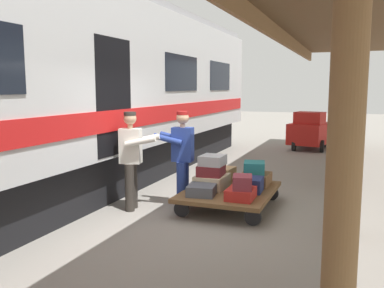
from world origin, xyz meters
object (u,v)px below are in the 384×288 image
Objects in this scene: suitcase_burgundy_valise at (242,182)px; baggage_tug at (310,131)px; suitcase_cream_canvas at (212,181)px; suitcase_teal_softside at (254,167)px; train_car at (44,90)px; suitcase_tan_vintage at (221,174)px; suitcase_maroon_trunk at (211,170)px; suitcase_slate_roller at (202,190)px; porter_by_door at (132,157)px; luggage_cart at (230,192)px; suitcase_red_plastic at (241,194)px; suitcase_navy_fabric at (249,184)px; porter_in_overalls at (182,155)px; suitcase_gray_aluminum at (213,160)px; suitcase_brown_leather at (256,179)px.

baggage_tug is at bearing -91.69° from suitcase_burgundy_valise.
suitcase_cream_canvas is 1.36× the size of suitcase_teal_softside.
suitcase_tan_vintage is at bearing -157.82° from train_car.
suitcase_slate_roller is at bearing 91.01° from suitcase_maroon_trunk.
porter_by_door is at bearing 75.61° from baggage_tug.
luggage_cart is 0.65m from suitcase_red_plastic.
suitcase_navy_fabric is at bearing -90.00° from suitcase_red_plastic.
train_car reaches higher than porter_in_overalls.
baggage_tug is (-2.17, -8.46, -0.30)m from porter_by_door.
suitcase_slate_roller is at bearing 90.00° from suitcase_cream_canvas.
luggage_cart is at bearing 61.39° from suitcase_teal_softside.
suitcase_cream_canvas is 0.72m from porter_in_overalls.
suitcase_gray_aluminum reaches higher than suitcase_navy_fabric.
suitcase_red_plastic is 0.31× the size of porter_by_door.
suitcase_gray_aluminum is 1.41m from porter_by_door.
luggage_cart is at bearing 180.00° from suitcase_cream_canvas.
train_car reaches higher than suitcase_burgundy_valise.
porter_in_overalls and porter_by_door have the same top height.
suitcase_red_plastic is at bearing 90.00° from suitcase_brown_leather.
suitcase_cream_canvas is 1.34× the size of suitcase_slate_roller.
luggage_cart is 4.29× the size of suitcase_teal_softside.
train_car is 10.19× the size of porter_by_door.
suitcase_navy_fabric reaches higher than suitcase_slate_roller.
suitcase_red_plastic is 1.35× the size of suitcase_burgundy_valise.
suitcase_teal_softside is (0.03, -0.02, 0.21)m from suitcase_brown_leather.
suitcase_slate_roller is at bearing -172.77° from porter_by_door.
suitcase_teal_softside is at bearing -146.44° from porter_in_overalls.
suitcase_slate_roller is (0.00, 0.54, -0.03)m from suitcase_cream_canvas.
suitcase_slate_roller is 0.25× the size of baggage_tug.
suitcase_maroon_trunk reaches higher than suitcase_cream_canvas.
suitcase_tan_vintage is 1.05× the size of suitcase_teal_softside.
train_car is 32.96× the size of suitcase_red_plastic.
baggage_tug is at bearing -97.00° from suitcase_maroon_trunk.
suitcase_cream_canvas is at bearing -0.00° from suitcase_navy_fabric.
suitcase_teal_softside reaches higher than suitcase_red_plastic.
suitcase_burgundy_valise is at bearing 122.23° from suitcase_tan_vintage.
suitcase_brown_leather is 0.21m from suitcase_teal_softside.
suitcase_teal_softside is 2.26m from porter_by_door.
suitcase_burgundy_valise is (-0.70, 0.57, 0.17)m from suitcase_cream_canvas.
luggage_cart is at bearing -176.50° from suitcase_maroon_trunk.
suitcase_tan_vintage is at bearing -90.00° from suitcase_slate_roller.
baggage_tug reaches higher than suitcase_tan_vintage.
suitcase_teal_softside reaches higher than suitcase_navy_fabric.
suitcase_brown_leather is at bearing 87.79° from baggage_tug.
suitcase_red_plastic is 1.32m from porter_in_overalls.
train_car is 4.10m from suitcase_navy_fabric.
suitcase_brown_leather is at bearing -138.55° from suitcase_gray_aluminum.
suitcase_maroon_trunk is 0.29× the size of porter_by_door.
suitcase_cream_canvas is at bearing -158.33° from porter_in_overalls.
suitcase_maroon_trunk is (0.34, 0.02, 0.37)m from luggage_cart.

